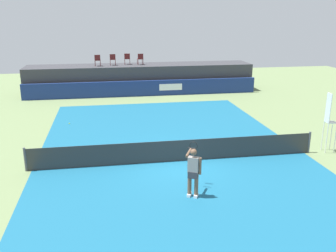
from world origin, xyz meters
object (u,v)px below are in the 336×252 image
object	(u,v)px
spectator_chair_left	(113,59)
tennis_player	(193,171)
spectator_chair_right	(140,59)
spectator_chair_far_left	(98,60)
net_post_far	(309,142)
umpire_chair	(329,119)
tennis_ball	(69,123)
spectator_chair_center	(127,58)
net_post_near	(25,160)

from	to	relation	value
spectator_chair_left	tennis_player	size ratio (longest dim) A/B	0.50
spectator_chair_right	spectator_chair_far_left	bearing A→B (deg)	-175.50
spectator_chair_far_left	spectator_chair_right	size ratio (longest dim) A/B	1.00
spectator_chair_far_left	net_post_far	size ratio (longest dim) A/B	0.89
spectator_chair_far_left	spectator_chair_right	distance (m)	3.37
umpire_chair	net_post_far	distance (m)	1.38
spectator_chair_left	net_post_far	distance (m)	17.54
spectator_chair_left	spectator_chair_far_left	bearing A→B (deg)	-165.29
umpire_chair	tennis_ball	xyz separation A→B (m)	(-12.09, 6.59, -1.55)
spectator_chair_center	net_post_far	distance (m)	17.26
spectator_chair_left	umpire_chair	distance (m)	17.85
spectator_chair_center	net_post_far	bearing A→B (deg)	-65.03
spectator_chair_far_left	spectator_chair_left	world-z (taller)	same
spectator_chair_center	net_post_far	xyz separation A→B (m)	(7.23, -15.52, -2.19)
tennis_ball	spectator_chair_left	bearing A→B (deg)	71.77
spectator_chair_left	umpire_chair	xyz separation A→B (m)	(9.24, -15.23, -1.11)
spectator_chair_center	tennis_ball	size ratio (longest dim) A/B	13.06
net_post_far	tennis_ball	xyz separation A→B (m)	(-11.24, 6.60, -0.46)
tennis_ball	tennis_player	bearing A→B (deg)	-63.08
spectator_chair_left	tennis_ball	size ratio (longest dim) A/B	13.06
spectator_chair_center	net_post_near	world-z (taller)	spectator_chair_center
spectator_chair_far_left	net_post_near	world-z (taller)	spectator_chair_far_left
umpire_chair	tennis_player	size ratio (longest dim) A/B	1.56
tennis_player	tennis_ball	size ratio (longest dim) A/B	26.03
spectator_chair_center	tennis_player	size ratio (longest dim) A/B	0.50
spectator_chair_center	net_post_near	distance (m)	16.50
spectator_chair_right	net_post_far	bearing A→B (deg)	-67.80
spectator_chair_far_left	spectator_chair_left	size ratio (longest dim) A/B	1.00
net_post_near	spectator_chair_left	bearing A→B (deg)	75.26
net_post_far	tennis_player	distance (m)	7.05
spectator_chair_center	umpire_chair	xyz separation A→B (m)	(8.08, -15.51, -1.11)
spectator_chair_left	spectator_chair_right	size ratio (longest dim) A/B	1.00
umpire_chair	net_post_far	bearing A→B (deg)	-179.21
spectator_chair_far_left	net_post_near	xyz separation A→B (m)	(-2.84, -14.93, -2.19)
tennis_player	net_post_far	bearing A→B (deg)	27.62
net_post_near	umpire_chair	bearing A→B (deg)	0.05
spectator_chair_right	net_post_far	distance (m)	16.56
tennis_player	net_post_near	bearing A→B (deg)	152.16
spectator_chair_right	umpire_chair	size ratio (longest dim) A/B	0.32
spectator_chair_far_left	tennis_ball	distance (m)	8.90
spectator_chair_right	net_post_far	world-z (taller)	spectator_chair_right
spectator_chair_center	umpire_chair	bearing A→B (deg)	-62.48
spectator_chair_right	net_post_near	world-z (taller)	spectator_chair_right
net_post_near	spectator_chair_right	bearing A→B (deg)	67.82
spectator_chair_left	net_post_near	distance (m)	15.91
spectator_chair_left	tennis_player	distance (m)	18.71
spectator_chair_center	tennis_ball	xyz separation A→B (m)	(-4.01, -8.92, -2.66)
spectator_chair_center	net_post_far	size ratio (longest dim) A/B	0.89
spectator_chair_center	spectator_chair_right	xyz separation A→B (m)	(1.02, -0.32, 0.00)
spectator_chair_center	spectator_chair_left	bearing A→B (deg)	-166.61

